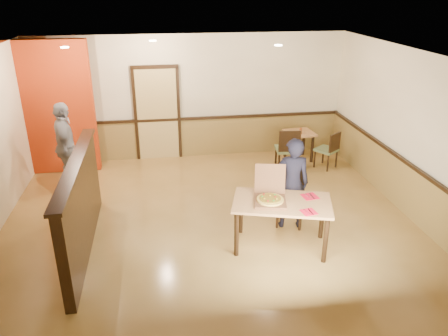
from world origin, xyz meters
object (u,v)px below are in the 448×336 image
object	(u,v)px
main_table	(282,208)
passerby	(66,147)
pizza_box	(270,197)
condiment	(301,131)
diner_chair	(291,195)
side_table	(299,139)
side_chair_left	(288,148)
diner	(292,184)
side_chair_right	(329,149)

from	to	relation	value
main_table	passerby	size ratio (longest dim) A/B	0.93
pizza_box	condiment	xyz separation A→B (m)	(1.55, 3.29, -0.11)
diner_chair	condiment	world-z (taller)	diner_chair
side_table	passerby	xyz separation A→B (m)	(-4.97, -0.77, 0.38)
side_chair_left	side_table	bearing A→B (deg)	-120.65
main_table	diner_chair	world-z (taller)	diner_chair
main_table	diner	world-z (taller)	diner
side_table	pizza_box	distance (m)	3.78
main_table	side_chair_right	xyz separation A→B (m)	(1.89, 2.87, -0.21)
side_chair_right	main_table	bearing A→B (deg)	19.98
side_chair_left	side_chair_right	distance (m)	0.95
passerby	condiment	distance (m)	4.99
side_table	condiment	world-z (taller)	condiment
main_table	diner_chair	distance (m)	0.83
side_table	passerby	bearing A→B (deg)	-171.21
diner	pizza_box	xyz separation A→B (m)	(-0.50, -0.53, 0.06)
main_table	diner_chair	size ratio (longest dim) A/B	1.78
diner_chair	pizza_box	xyz separation A→B (m)	(-0.55, -0.67, 0.34)
side_chair_left	diner	xyz separation A→B (m)	(-0.62, -2.27, 0.26)
pizza_box	main_table	bearing A→B (deg)	-4.51
pizza_box	condiment	bearing A→B (deg)	76.76
side_table	diner_chair	bearing A→B (deg)	-110.52
diner_chair	condiment	xyz separation A→B (m)	(1.00, 2.63, 0.23)
diner_chair	passerby	size ratio (longest dim) A/B	0.53
main_table	side_table	bearing A→B (deg)	84.28
side_chair_left	diner	size ratio (longest dim) A/B	0.61
side_chair_left	passerby	size ratio (longest dim) A/B	0.55
side_chair_left	pizza_box	bearing A→B (deg)	73.85
side_chair_right	diner	xyz separation A→B (m)	(-1.56, -2.29, 0.33)
side_table	condiment	distance (m)	0.27
side_chair_right	diner_chair	bearing A→B (deg)	18.15
side_chair_left	condiment	xyz separation A→B (m)	(0.43, 0.50, 0.21)
main_table	condiment	distance (m)	3.62
diner_chair	passerby	world-z (taller)	passerby
diner	passerby	distance (m)	4.44
side_chair_right	pizza_box	world-z (taller)	pizza_box
main_table	condiment	bearing A→B (deg)	83.92
side_chair_right	passerby	bearing A→B (deg)	-34.89
diner	main_table	bearing A→B (deg)	68.84
side_chair_right	side_table	world-z (taller)	side_chair_right
main_table	side_table	distance (m)	3.75
diner	condiment	size ratio (longest dim) A/B	11.30
diner	diner_chair	bearing A→B (deg)	-100.33
side_chair_right	pizza_box	size ratio (longest dim) A/B	1.31
pizza_box	side_chair_right	bearing A→B (deg)	65.75
diner_chair	diner	size ratio (longest dim) A/B	0.58
side_chair_right	side_table	bearing A→B (deg)	-87.59
passerby	condiment	size ratio (longest dim) A/B	12.56
diner_chair	passerby	xyz separation A→B (m)	(-3.94, 1.98, 0.37)
side_chair_right	pizza_box	bearing A→B (deg)	17.10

